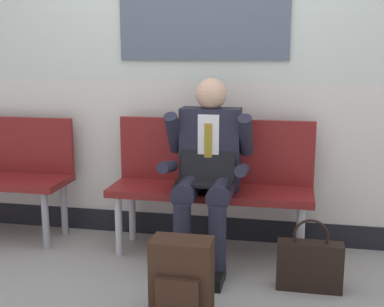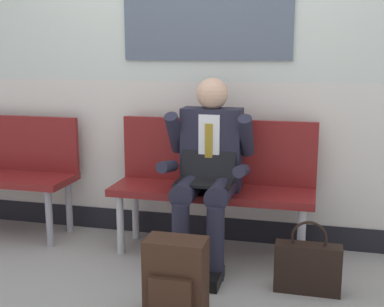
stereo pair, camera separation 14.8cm
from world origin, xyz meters
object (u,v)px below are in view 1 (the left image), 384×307
backpack (182,279)px  handbag (310,265)px  person_seated (207,167)px  bench_with_person (212,176)px

backpack → handbag: 0.81m
backpack → handbag: (0.67, 0.44, -0.05)m
person_seated → backpack: (-0.01, -0.74, -0.44)m
bench_with_person → handbag: 0.92m
handbag → bench_with_person: bearing=142.9°
backpack → handbag: bearing=33.3°
person_seated → handbag: 0.88m
bench_with_person → backpack: bench_with_person is taller
bench_with_person → backpack: (-0.01, -0.95, -0.33)m
bench_with_person → backpack: 1.00m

